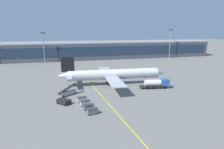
% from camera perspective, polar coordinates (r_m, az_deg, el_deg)
% --- Properties ---
extents(ground_plane, '(700.00, 700.00, 0.00)m').
position_cam_1_polar(ground_plane, '(70.40, 0.04, -4.51)').
color(ground_plane, slate).
extents(apron_lead_in_line, '(5.82, 79.83, 0.01)m').
position_cam_1_polar(apron_lead_in_line, '(71.12, -4.70, -4.37)').
color(apron_lead_in_line, yellow).
rests_on(apron_lead_in_line, ground_plane).
extents(terminal_building, '(183.29, 16.65, 12.57)m').
position_cam_1_polar(terminal_building, '(147.82, -4.30, 7.01)').
color(terminal_building, '#424751').
rests_on(terminal_building, ground_plane).
extents(main_airliner, '(42.68, 33.95, 11.30)m').
position_cam_1_polar(main_airliner, '(76.52, 0.33, 0.05)').
color(main_airliner, '#B2B7BC').
rests_on(main_airliner, ground_plane).
extents(fuel_tanker, '(11.06, 4.20, 3.25)m').
position_cam_1_polar(fuel_tanker, '(74.02, 12.73, -2.56)').
color(fuel_tanker, '#232326').
rests_on(fuel_tanker, ground_plane).
extents(belt_loader, '(6.47, 4.94, 3.49)m').
position_cam_1_polar(belt_loader, '(66.08, -12.78, -5.09)').
color(belt_loader, gray).
rests_on(belt_loader, ground_plane).
extents(pushback_tug, '(4.28, 4.35, 1.40)m').
position_cam_1_polar(pushback_tug, '(58.88, -13.72, -7.51)').
color(pushback_tug, black).
rests_on(pushback_tug, ground_plane).
extents(baggage_cart_0, '(2.87, 2.00, 1.48)m').
position_cam_1_polar(baggage_cart_0, '(50.99, -5.74, -10.50)').
color(baggage_cart_0, '#595B60').
rests_on(baggage_cart_0, ground_plane).
extents(baggage_cart_1, '(2.87, 2.00, 1.48)m').
position_cam_1_polar(baggage_cart_1, '(53.81, -6.85, -9.26)').
color(baggage_cart_1, '#595B60').
rests_on(baggage_cart_1, ground_plane).
extents(baggage_cart_2, '(2.87, 2.00, 1.48)m').
position_cam_1_polar(baggage_cart_2, '(56.66, -7.85, -8.13)').
color(baggage_cart_2, '#B2B7BC').
rests_on(baggage_cart_2, ground_plane).
extents(baggage_cart_3, '(2.87, 2.00, 1.48)m').
position_cam_1_polar(baggage_cart_3, '(59.56, -8.74, -7.12)').
color(baggage_cart_3, '#B2B7BC').
rests_on(baggage_cart_3, ground_plane).
extents(apron_light_mast_0, '(2.80, 0.50, 19.57)m').
position_cam_1_polar(apron_light_mast_0, '(133.31, -19.18, 8.07)').
color(apron_light_mast_0, gray).
rests_on(apron_light_mast_0, ground_plane).
extents(apron_light_mast_1, '(2.80, 0.50, 21.50)m').
position_cam_1_polar(apron_light_mast_1, '(155.22, 16.48, 9.17)').
color(apron_light_mast_1, gray).
rests_on(apron_light_mast_1, ground_plane).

